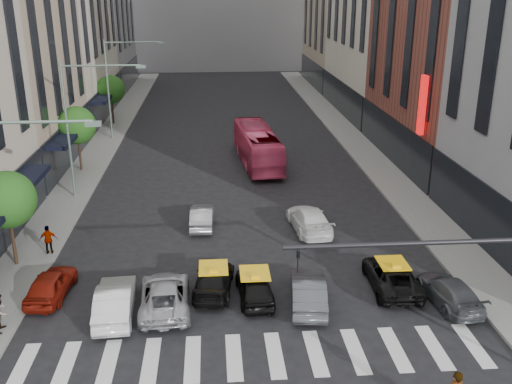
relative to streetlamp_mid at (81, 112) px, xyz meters
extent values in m
plane|color=black|center=(10.04, -20.00, -5.90)|extent=(160.00, 160.00, 0.00)
cube|color=slate|center=(-1.46, 10.00, -5.83)|extent=(3.00, 96.00, 0.15)
cube|color=slate|center=(21.54, 10.00, -5.83)|extent=(3.00, 96.00, 0.15)
cylinder|color=black|center=(-1.76, -10.00, -4.18)|extent=(0.18, 0.18, 3.15)
sphere|color=#1B4C15|center=(-1.76, -10.00, -2.24)|extent=(2.88, 2.88, 2.88)
cylinder|color=black|center=(-1.76, 6.00, -4.18)|extent=(0.18, 0.18, 3.15)
sphere|color=#1B4C15|center=(-1.76, 6.00, -2.24)|extent=(2.88, 2.88, 2.88)
cylinder|color=black|center=(-1.76, 22.00, -4.18)|extent=(0.18, 0.18, 3.15)
sphere|color=#1B4C15|center=(-1.76, 22.00, -2.24)|extent=(2.88, 2.88, 2.88)
cylinder|color=gray|center=(1.54, -16.00, 2.95)|extent=(5.00, 0.12, 0.12)
cube|color=gray|center=(4.04, -16.00, 2.85)|extent=(0.60, 0.25, 0.18)
cylinder|color=gray|center=(-0.96, 0.00, -1.25)|extent=(0.16, 0.16, 9.00)
cylinder|color=gray|center=(1.54, 0.00, 2.95)|extent=(5.00, 0.12, 0.12)
cube|color=gray|center=(4.04, 0.00, 2.85)|extent=(0.60, 0.25, 0.18)
cylinder|color=gray|center=(-0.96, 16.00, -1.25)|extent=(0.16, 0.16, 9.00)
cylinder|color=gray|center=(1.54, 16.00, 2.95)|extent=(5.00, 0.12, 0.12)
cube|color=gray|center=(4.04, 16.00, 2.85)|extent=(0.60, 0.25, 0.18)
cylinder|color=black|center=(15.54, -21.00, -0.10)|extent=(10.00, 0.16, 0.16)
imported|color=black|center=(11.04, -21.00, -0.60)|extent=(0.13, 0.16, 0.80)
cube|color=red|center=(22.64, 0.00, 0.10)|extent=(0.30, 0.70, 4.00)
imported|color=maroon|center=(0.84, -13.26, -5.25)|extent=(1.88, 3.94, 1.30)
imported|color=silver|center=(4.03, -15.10, -5.18)|extent=(1.79, 4.46, 1.44)
imported|color=#ACACB2|center=(6.13, -14.64, -5.25)|extent=(2.42, 4.83, 1.31)
imported|color=black|center=(8.32, -13.35, -5.30)|extent=(2.19, 4.36, 1.22)
imported|color=black|center=(10.19, -14.18, -5.26)|extent=(1.74, 3.88, 1.29)
imported|color=#3D4045|center=(12.54, -14.88, -5.20)|extent=(1.98, 4.43, 1.41)
imported|color=black|center=(16.74, -13.66, -5.27)|extent=(2.25, 4.63, 1.27)
imported|color=#44474C|center=(18.90, -15.28, -5.30)|extent=(2.18, 4.36, 1.22)
imported|color=#ACABB0|center=(7.69, -5.50, -5.29)|extent=(1.42, 3.79, 1.24)
imported|color=white|center=(13.97, -6.63, -5.20)|extent=(2.38, 4.99, 1.40)
imported|color=#DA406A|center=(12.04, 7.01, -4.42)|extent=(3.38, 10.84, 2.97)
imported|color=gray|center=(15.97, -22.68, -4.00)|extent=(0.77, 0.64, 1.81)
imported|color=gray|center=(-0.43, -16.10, -4.91)|extent=(0.65, 0.83, 1.69)
imported|color=gray|center=(-0.36, -8.88, -4.97)|extent=(0.96, 0.49, 1.57)
camera|label=1|loc=(8.43, -37.14, 7.64)|focal=40.00mm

